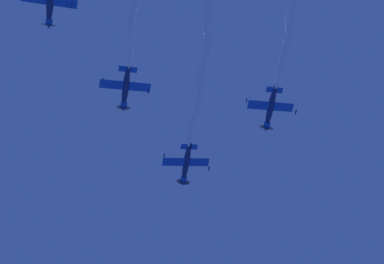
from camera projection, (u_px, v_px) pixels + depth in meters
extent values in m
ellipsoid|color=navy|center=(186.00, 163.00, 87.89)|extent=(7.15, 5.92, 1.63)
cylinder|color=#194CB2|center=(184.00, 179.00, 88.93)|extent=(1.79, 1.89, 1.59)
cone|color=#194CB2|center=(183.00, 183.00, 89.15)|extent=(1.11, 1.09, 0.76)
cylinder|color=#3F3F47|center=(183.00, 182.00, 89.10)|extent=(2.13, 2.79, 3.47)
cube|color=#194CB2|center=(186.00, 162.00, 87.65)|extent=(6.81, 8.38, 3.69)
ellipsoid|color=navy|center=(164.00, 156.00, 89.10)|extent=(1.06, 0.92, 0.37)
ellipsoid|color=navy|center=(209.00, 169.00, 86.20)|extent=(1.06, 0.92, 0.37)
cube|color=#194CB2|center=(189.00, 147.00, 86.96)|extent=(2.82, 3.29, 1.38)
cube|color=navy|center=(190.00, 146.00, 87.46)|extent=(1.39, 1.24, 1.26)
ellipsoid|color=#1E232D|center=(187.00, 164.00, 88.43)|extent=(2.03, 1.87, 1.01)
ellipsoid|color=navy|center=(126.00, 87.00, 84.66)|extent=(7.12, 5.91, 1.69)
cylinder|color=#194CB2|center=(124.00, 105.00, 85.74)|extent=(1.79, 1.86, 1.57)
cone|color=#194CB2|center=(123.00, 108.00, 85.97)|extent=(1.10, 1.07, 0.75)
cylinder|color=#3F3F47|center=(123.00, 107.00, 85.92)|extent=(2.11, 2.71, 3.40)
cube|color=#194CB2|center=(125.00, 86.00, 84.41)|extent=(6.89, 8.50, 3.32)
ellipsoid|color=navy|center=(103.00, 80.00, 85.66)|extent=(1.06, 0.91, 0.38)
ellipsoid|color=navy|center=(148.00, 91.00, 83.16)|extent=(1.06, 0.91, 0.38)
cube|color=#194CB2|center=(128.00, 69.00, 83.68)|extent=(2.85, 3.33, 1.25)
cube|color=navy|center=(129.00, 69.00, 84.19)|extent=(1.37, 1.19, 1.29)
ellipsoid|color=#1E232D|center=(127.00, 88.00, 85.21)|extent=(2.02, 1.86, 1.01)
ellipsoid|color=navy|center=(271.00, 107.00, 85.13)|extent=(7.13, 5.89, 1.60)
cylinder|color=#194CB2|center=(267.00, 125.00, 86.17)|extent=(1.78, 1.86, 1.56)
cone|color=#194CB2|center=(266.00, 128.00, 86.39)|extent=(1.10, 1.07, 0.74)
cylinder|color=#3F3F47|center=(266.00, 127.00, 86.34)|extent=(2.09, 2.74, 3.41)
cube|color=#194CB2|center=(271.00, 106.00, 84.88)|extent=(6.89, 8.49, 3.32)
ellipsoid|color=navy|center=(247.00, 101.00, 86.15)|extent=(1.06, 0.91, 0.37)
ellipsoid|color=navy|center=(296.00, 112.00, 83.62)|extent=(1.06, 0.91, 0.37)
cube|color=#194CB2|center=(275.00, 90.00, 84.19)|extent=(2.85, 3.33, 1.25)
cube|color=navy|center=(275.00, 89.00, 84.70)|extent=(1.37, 1.20, 1.28)
ellipsoid|color=#1E232D|center=(271.00, 108.00, 85.67)|extent=(2.02, 1.86, 0.99)
ellipsoid|color=navy|center=(50.00, 2.00, 80.35)|extent=(7.12, 5.95, 1.81)
cylinder|color=#194CB2|center=(49.00, 22.00, 81.48)|extent=(1.81, 1.87, 1.61)
cone|color=#194CB2|center=(49.00, 26.00, 81.73)|extent=(1.11, 1.08, 0.77)
cylinder|color=#3F3F47|center=(49.00, 25.00, 81.67)|extent=(2.17, 2.73, 3.45)
cube|color=#194CB2|center=(50.00, 1.00, 80.11)|extent=(6.83, 8.42, 3.63)
ellipsoid|color=navy|center=(72.00, 5.00, 78.72)|extent=(1.06, 0.92, 0.40)
ellipsoid|color=#1E232D|center=(52.00, 4.00, 80.90)|extent=(2.03, 1.87, 1.05)
ellipsoid|color=white|center=(191.00, 130.00, 85.75)|extent=(6.30, 5.05, 1.31)
ellipsoid|color=white|center=(198.00, 103.00, 83.99)|extent=(6.47, 5.27, 1.58)
ellipsoid|color=white|center=(201.00, 74.00, 82.17)|extent=(6.64, 5.50, 1.85)
ellipsoid|color=white|center=(208.00, 45.00, 80.24)|extent=(6.81, 5.72, 2.12)
ellipsoid|color=white|center=(208.00, 15.00, 78.53)|extent=(6.98, 5.94, 2.39)
ellipsoid|color=white|center=(131.00, 50.00, 82.43)|extent=(6.30, 5.05, 1.31)
ellipsoid|color=white|center=(132.00, 21.00, 80.72)|extent=(6.47, 5.27, 1.58)
ellipsoid|color=white|center=(279.00, 70.00, 82.76)|extent=(6.30, 5.05, 1.31)
ellipsoid|color=white|center=(286.00, 43.00, 81.15)|extent=(6.47, 5.27, 1.58)
ellipsoid|color=white|center=(291.00, 12.00, 79.33)|extent=(6.64, 5.50, 1.85)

